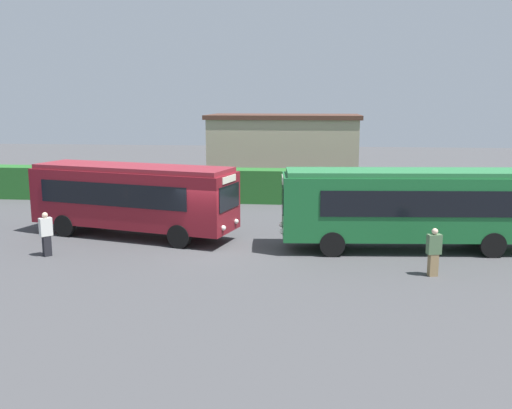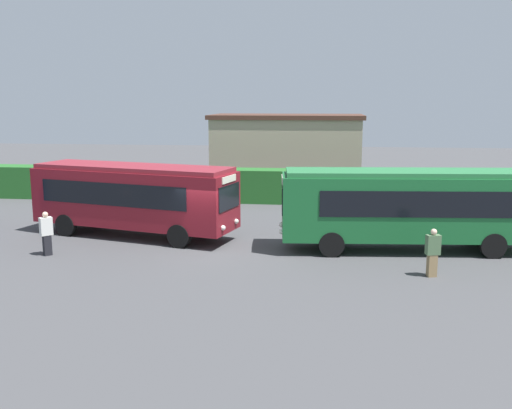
{
  "view_description": "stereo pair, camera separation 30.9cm",
  "coord_description": "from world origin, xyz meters",
  "px_view_note": "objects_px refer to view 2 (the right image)",
  "views": [
    {
      "loc": [
        4.45,
        -22.27,
        6.04
      ],
      "look_at": [
        1.9,
        1.32,
        1.67
      ],
      "focal_mm": 39.76,
      "sensor_mm": 36.0,
      "label": 1
    },
    {
      "loc": [
        4.76,
        -22.23,
        6.04
      ],
      "look_at": [
        1.9,
        1.32,
        1.67
      ],
      "focal_mm": 39.76,
      "sensor_mm": 36.0,
      "label": 2
    }
  ],
  "objects_px": {
    "person_right": "(433,252)",
    "bus_green": "(407,205)",
    "bus_maroon": "(134,196)",
    "person_left": "(46,233)",
    "person_center": "(179,208)"
  },
  "relations": [
    {
      "from": "bus_maroon",
      "to": "person_left",
      "type": "bearing_deg",
      "value": -109.17
    },
    {
      "from": "person_left",
      "to": "person_center",
      "type": "xyz_separation_m",
      "value": [
        3.79,
        5.96,
        -0.06
      ]
    },
    {
      "from": "bus_green",
      "to": "bus_maroon",
      "type": "bearing_deg",
      "value": -10.43
    },
    {
      "from": "bus_maroon",
      "to": "person_left",
      "type": "xyz_separation_m",
      "value": [
        -2.37,
        -3.57,
        -0.93
      ]
    },
    {
      "from": "bus_green",
      "to": "person_right",
      "type": "relative_size",
      "value": 6.06
    },
    {
      "from": "bus_maroon",
      "to": "bus_green",
      "type": "xyz_separation_m",
      "value": [
        11.79,
        -1.12,
        0.04
      ]
    },
    {
      "from": "person_right",
      "to": "bus_green",
      "type": "bearing_deg",
      "value": 172.59
    },
    {
      "from": "bus_green",
      "to": "person_right",
      "type": "bearing_deg",
      "value": 92.04
    },
    {
      "from": "bus_green",
      "to": "person_center",
      "type": "bearing_deg",
      "value": -23.65
    },
    {
      "from": "bus_green",
      "to": "person_center",
      "type": "relative_size",
      "value": 6.28
    },
    {
      "from": "person_left",
      "to": "person_right",
      "type": "distance_m",
      "value": 14.63
    },
    {
      "from": "person_left",
      "to": "person_center",
      "type": "distance_m",
      "value": 7.06
    },
    {
      "from": "bus_maroon",
      "to": "person_center",
      "type": "height_order",
      "value": "bus_maroon"
    },
    {
      "from": "person_center",
      "to": "person_right",
      "type": "height_order",
      "value": "person_right"
    },
    {
      "from": "bus_maroon",
      "to": "person_left",
      "type": "distance_m",
      "value": 4.39
    }
  ]
}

